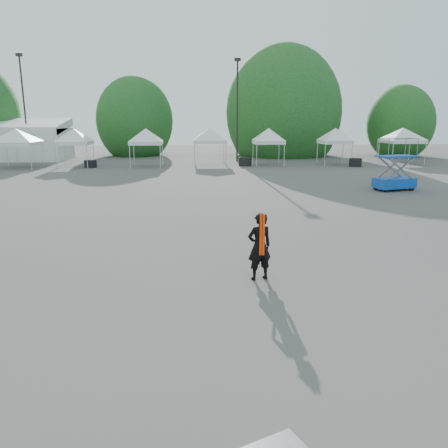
{
  "coord_description": "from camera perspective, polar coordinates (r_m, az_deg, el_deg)",
  "views": [
    {
      "loc": [
        -1.33,
        -11.95,
        4.11
      ],
      "look_at": [
        -0.53,
        -0.31,
        1.3
      ],
      "focal_mm": 35.0,
      "sensor_mm": 36.0,
      "label": 1
    }
  ],
  "objects": [
    {
      "name": "tree_mid_e",
      "position": [
        51.99,
        7.76,
        14.23
      ],
      "size": [
        5.12,
        5.12,
        7.79
      ],
      "color": "#382314",
      "rests_on": "ground"
    },
    {
      "name": "tent_b",
      "position": [
        41.95,
        -25.54,
        10.82
      ],
      "size": [
        4.75,
        4.75,
        3.88
      ],
      "color": "silver",
      "rests_on": "ground"
    },
    {
      "name": "ground",
      "position": [
        12.7,
        2.29,
        -5.34
      ],
      "size": [
        120.0,
        120.0,
        0.0
      ],
      "primitive_type": "plane",
      "color": "#474442",
      "rests_on": "ground"
    },
    {
      "name": "tree_mid_w",
      "position": [
        52.37,
        -11.56,
        13.08
      ],
      "size": [
        4.16,
        4.16,
        6.33
      ],
      "color": "#382314",
      "rests_on": "ground"
    },
    {
      "name": "crate_west",
      "position": [
        39.87,
        -17.04,
        7.51
      ],
      "size": [
        1.02,
        0.92,
        0.65
      ],
      "primitive_type": "cube",
      "rotation": [
        0.0,
        0.0,
        -0.39
      ],
      "color": "black",
      "rests_on": "ground"
    },
    {
      "name": "light_pole_west",
      "position": [
        48.91,
        -24.68,
        14.3
      ],
      "size": [
        0.6,
        0.25,
        10.3
      ],
      "color": "black",
      "rests_on": "ground"
    },
    {
      "name": "tent_d",
      "position": [
        39.52,
        -10.18,
        11.81
      ],
      "size": [
        3.94,
        3.94,
        3.88
      ],
      "color": "silver",
      "rests_on": "ground"
    },
    {
      "name": "crate_mid",
      "position": [
        39.63,
        2.78,
        8.13
      ],
      "size": [
        1.19,
        1.06,
        0.76
      ],
      "primitive_type": "cube",
      "rotation": [
        0.0,
        0.0,
        -0.36
      ],
      "color": "black",
      "rests_on": "ground"
    },
    {
      "name": "tent_e",
      "position": [
        40.83,
        -1.89,
        12.06
      ],
      "size": [
        4.24,
        4.24,
        3.88
      ],
      "color": "silver",
      "rests_on": "ground"
    },
    {
      "name": "light_pole_east",
      "position": [
        44.18,
        1.74,
        15.36
      ],
      "size": [
        0.6,
        0.25,
        9.8
      ],
      "color": "black",
      "rests_on": "ground"
    },
    {
      "name": "tree_far_e",
      "position": [
        54.23,
        22.05,
        12.07
      ],
      "size": [
        3.84,
        3.84,
        5.84
      ],
      "color": "#382314",
      "rests_on": "ground"
    },
    {
      "name": "scissor_lift",
      "position": [
        27.7,
        21.53,
        7.25
      ],
      "size": [
        2.57,
        1.76,
        3.03
      ],
      "rotation": [
        0.0,
        0.0,
        0.27
      ],
      "color": "#0B4292",
      "rests_on": "ground"
    },
    {
      "name": "tent_h",
      "position": [
        44.88,
        22.37,
        11.21
      ],
      "size": [
        4.65,
        4.65,
        3.88
      ],
      "color": "silver",
      "rests_on": "ground"
    },
    {
      "name": "tent_c",
      "position": [
        40.82,
        -19.04,
        11.34
      ],
      "size": [
        3.92,
        3.92,
        3.88
      ],
      "color": "silver",
      "rests_on": "ground"
    },
    {
      "name": "tent_f",
      "position": [
        40.28,
        5.86,
        11.97
      ],
      "size": [
        3.76,
        3.76,
        3.88
      ],
      "color": "silver",
      "rests_on": "ground"
    },
    {
      "name": "tent_g",
      "position": [
        41.64,
        14.35,
        11.68
      ],
      "size": [
        3.74,
        3.74,
        3.88
      ],
      "color": "silver",
      "rests_on": "ground"
    },
    {
      "name": "man",
      "position": [
        11.34,
        4.65,
        -2.94
      ],
      "size": [
        0.75,
        0.59,
        1.79
      ],
      "rotation": [
        0.0,
        0.0,
        3.42
      ],
      "color": "black",
      "rests_on": "ground"
    },
    {
      "name": "crate_east",
      "position": [
        40.75,
        16.79,
        7.71
      ],
      "size": [
        1.06,
        0.89,
        0.74
      ],
      "primitive_type": "cube",
      "rotation": [
        0.0,
        0.0,
        -0.17
      ],
      "color": "black",
      "rests_on": "ground"
    }
  ]
}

